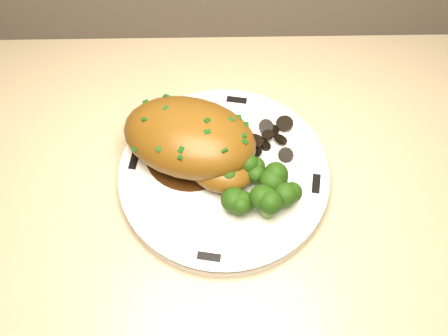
{
  "coord_description": "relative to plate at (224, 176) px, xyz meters",
  "views": [
    {
      "loc": [
        -0.34,
        1.37,
        1.55
      ],
      "look_at": [
        -0.33,
        1.73,
        0.96
      ],
      "focal_mm": 45.0,
      "sensor_mm": 36.0,
      "label": 1
    }
  ],
  "objects": [
    {
      "name": "rim_accent_3",
      "position": [
        -0.02,
        -0.11,
        0.01
      ],
      "size": [
        0.03,
        0.01,
        0.0
      ],
      "primitive_type": "cube",
      "rotation": [
        0.0,
        0.0,
        6.12
      ],
      "color": "black",
      "rests_on": "plate"
    },
    {
      "name": "mushroom_pile",
      "position": [
        0.04,
        0.04,
        0.01
      ],
      "size": [
        0.09,
        0.07,
        0.02
      ],
      "color": "black",
      "rests_on": "plate"
    },
    {
      "name": "chicken_breast",
      "position": [
        -0.04,
        0.03,
        0.04
      ],
      "size": [
        0.2,
        0.16,
        0.07
      ],
      "rotation": [
        0.0,
        0.0,
        -0.31
      ],
      "color": "brown",
      "rests_on": "plate"
    },
    {
      "name": "broccoli_florets",
      "position": [
        0.04,
        -0.04,
        0.03
      ],
      "size": [
        0.1,
        0.07,
        0.04
      ],
      "rotation": [
        0.0,
        0.0,
        -0.32
      ],
      "color": "#65943E",
      "rests_on": "plate"
    },
    {
      "name": "plate",
      "position": [
        0.0,
        0.0,
        0.0
      ],
      "size": [
        0.33,
        0.33,
        0.02
      ],
      "primitive_type": "cylinder",
      "rotation": [
        0.0,
        0.0,
        -0.27
      ],
      "color": "white",
      "rests_on": "counter"
    },
    {
      "name": "rim_accent_2",
      "position": [
        -0.11,
        0.02,
        0.01
      ],
      "size": [
        0.01,
        0.03,
        0.0
      ],
      "primitive_type": "cube",
      "rotation": [
        0.0,
        0.0,
        4.55
      ],
      "color": "black",
      "rests_on": "plate"
    },
    {
      "name": "rim_accent_0",
      "position": [
        0.11,
        -0.02,
        0.01
      ],
      "size": [
        0.01,
        0.03,
        0.0
      ],
      "primitive_type": "cube",
      "rotation": [
        0.0,
        0.0,
        1.4
      ],
      "color": "black",
      "rests_on": "plate"
    },
    {
      "name": "rim_accent_1",
      "position": [
        0.02,
        0.11,
        0.01
      ],
      "size": [
        0.03,
        0.01,
        0.0
      ],
      "primitive_type": "cube",
      "rotation": [
        0.0,
        0.0,
        2.97
      ],
      "color": "black",
      "rests_on": "plate"
    },
    {
      "name": "gravy_pool",
      "position": [
        -0.04,
        0.03,
        0.01
      ],
      "size": [
        0.12,
        0.12,
        0.0
      ],
      "primitive_type": "cylinder",
      "color": "#391D0A",
      "rests_on": "plate"
    }
  ]
}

